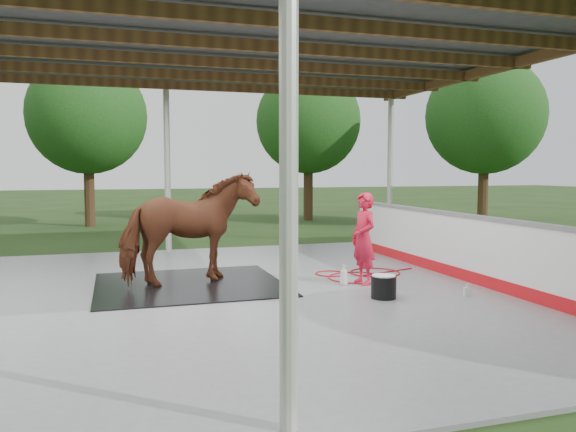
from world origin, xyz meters
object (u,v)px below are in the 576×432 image
object	(u,v)px
wash_bucket	(384,286)
handler	(364,238)
dasher_board	(458,247)
horse	(189,228)

from	to	relation	value
wash_bucket	handler	bearing A→B (deg)	81.37
dasher_board	horse	world-z (taller)	horse
horse	wash_bucket	size ratio (longest dim) A/B	5.83
horse	handler	size ratio (longest dim) A/B	1.44
horse	wash_bucket	distance (m)	3.29
horse	wash_bucket	bearing A→B (deg)	-140.12
horse	wash_bucket	world-z (taller)	horse
handler	horse	bearing A→B (deg)	-112.21
dasher_board	horse	distance (m)	4.70
dasher_board	handler	distance (m)	1.84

